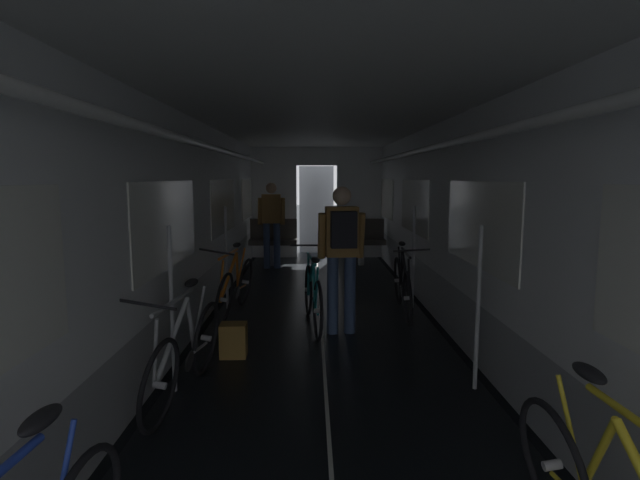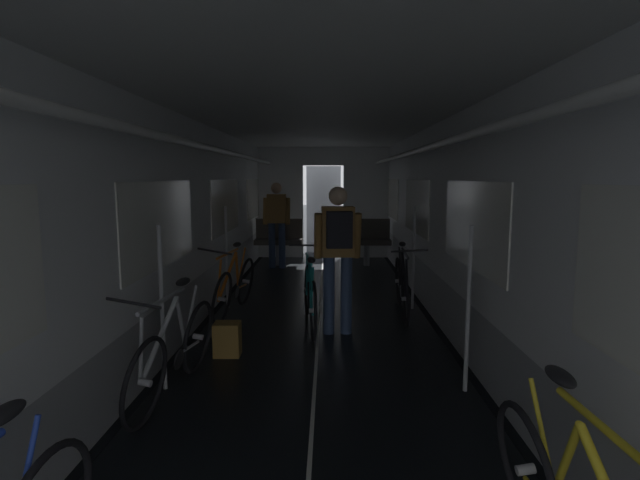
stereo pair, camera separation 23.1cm
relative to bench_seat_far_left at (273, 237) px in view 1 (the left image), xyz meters
name	(u,v)px [view 1 (the left image)]	position (x,y,z in m)	size (l,w,h in m)	color
train_car_shell	(322,185)	(0.90, -4.47, 1.13)	(3.14, 12.34, 2.57)	black
bench_seat_far_left	(273,237)	(0.00, 0.00, 0.00)	(0.98, 0.51, 0.95)	gray
bench_seat_far_right	(361,237)	(1.80, 0.00, 0.00)	(0.98, 0.51, 0.95)	gray
bicycle_black	(403,285)	(1.98, -3.65, -0.18)	(0.44, 1.69, 0.94)	black
bicycle_orange	(235,286)	(-0.21, -3.69, -0.19)	(0.52, 1.69, 0.96)	black
bicycle_silver	(185,352)	(-0.24, -6.10, -0.19)	(0.51, 1.69, 0.96)	black
person_cyclist_aisle	(342,246)	(1.13, -4.48, 0.45)	(0.54, 0.39, 1.69)	#384C75
bicycle_teal_in_aisle	(313,295)	(0.80, -4.21, -0.18)	(0.44, 1.69, 0.94)	black
person_standing_near_bench	(272,219)	(0.00, -0.38, 0.41)	(0.53, 0.23, 1.69)	#384C75
backpack_on_floor	(234,340)	(0.00, -5.19, -0.40)	(0.26, 0.20, 0.34)	olive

